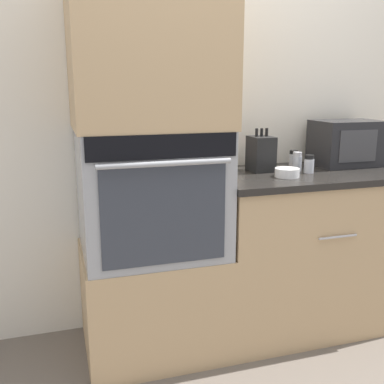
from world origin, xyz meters
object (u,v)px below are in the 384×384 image
(condiment_jar_near, at_px, (297,162))
(condiment_jar_mid, at_px, (232,164))
(microwave, at_px, (347,143))
(bowl, at_px, (287,173))
(wall_oven, at_px, (151,191))
(condiment_jar_back, at_px, (293,159))
(condiment_jar_far, at_px, (309,164))
(knife_block, at_px, (261,154))

(condiment_jar_near, height_order, condiment_jar_mid, condiment_jar_near)
(microwave, xyz_separation_m, condiment_jar_mid, (-0.72, 0.05, -0.10))
(bowl, relative_size, condiment_jar_mid, 1.72)
(wall_oven, xyz_separation_m, bowl, (0.71, -0.10, 0.07))
(condiment_jar_mid, height_order, condiment_jar_back, condiment_jar_back)
(condiment_jar_near, xyz_separation_m, condiment_jar_mid, (-0.34, 0.12, -0.02))
(bowl, xyz_separation_m, condiment_jar_mid, (-0.20, 0.26, 0.01))
(condiment_jar_far, bearing_deg, wall_oven, 177.78)
(bowl, distance_m, condiment_jar_far, 0.18)
(microwave, distance_m, condiment_jar_back, 0.34)
(microwave, relative_size, knife_block, 1.66)
(condiment_jar_mid, distance_m, condiment_jar_far, 0.42)
(condiment_jar_mid, bearing_deg, knife_block, -22.43)
(knife_block, distance_m, condiment_jar_far, 0.27)
(condiment_jar_near, height_order, condiment_jar_back, condiment_jar_near)
(condiment_jar_mid, bearing_deg, condiment_jar_back, 1.25)
(wall_oven, distance_m, microwave, 1.24)
(condiment_jar_mid, bearing_deg, microwave, -3.67)
(bowl, relative_size, condiment_jar_back, 1.33)
(condiment_jar_far, xyz_separation_m, condiment_jar_back, (0.02, 0.21, -0.00))
(condiment_jar_mid, bearing_deg, condiment_jar_near, -19.94)
(knife_block, bearing_deg, condiment_jar_near, -17.98)
(condiment_jar_near, height_order, condiment_jar_far, condiment_jar_near)
(knife_block, distance_m, condiment_jar_back, 0.26)
(wall_oven, bearing_deg, knife_block, 8.96)
(condiment_jar_back, bearing_deg, bowl, -124.99)
(condiment_jar_back, bearing_deg, knife_block, -164.25)
(bowl, bearing_deg, knife_block, 105.84)
(wall_oven, bearing_deg, microwave, 5.51)
(condiment_jar_back, bearing_deg, condiment_jar_near, -111.87)
(condiment_jar_mid, bearing_deg, condiment_jar_far, -27.94)
(condiment_jar_near, relative_size, condiment_jar_back, 1.10)
(condiment_jar_mid, relative_size, condiment_jar_back, 0.77)
(wall_oven, distance_m, condiment_jar_back, 0.92)
(condiment_jar_near, bearing_deg, condiment_jar_back, 68.13)
(wall_oven, relative_size, condiment_jar_back, 7.15)
(knife_block, xyz_separation_m, condiment_jar_back, (0.25, 0.07, -0.05))
(bowl, bearing_deg, condiment_jar_mid, 127.98)
(condiment_jar_near, bearing_deg, condiment_jar_far, -66.74)
(knife_block, relative_size, condiment_jar_back, 2.46)
(knife_block, height_order, bowl, knife_block)
(condiment_jar_near, relative_size, condiment_jar_far, 1.07)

